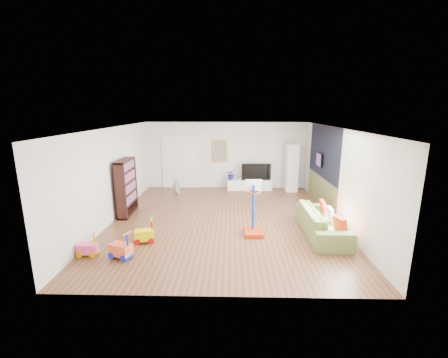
{
  "coord_description": "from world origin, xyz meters",
  "views": [
    {
      "loc": [
        0.21,
        -8.39,
        3.22
      ],
      "look_at": [
        0.0,
        0.4,
        1.15
      ],
      "focal_mm": 24.0,
      "sensor_mm": 36.0,
      "label": 1
    }
  ],
  "objects_px": {
    "media_console": "(249,185)",
    "basketball_hoop": "(254,208)",
    "sofa": "(322,222)",
    "bookshelf": "(126,187)"
  },
  "relations": [
    {
      "from": "media_console",
      "to": "sofa",
      "type": "height_order",
      "value": "sofa"
    },
    {
      "from": "media_console",
      "to": "basketball_hoop",
      "type": "relative_size",
      "value": 1.25
    },
    {
      "from": "sofa",
      "to": "basketball_hoop",
      "type": "xyz_separation_m",
      "value": [
        -1.8,
        -0.08,
        0.38
      ]
    },
    {
      "from": "bookshelf",
      "to": "sofa",
      "type": "height_order",
      "value": "bookshelf"
    },
    {
      "from": "sofa",
      "to": "basketball_hoop",
      "type": "distance_m",
      "value": 1.84
    },
    {
      "from": "media_console",
      "to": "basketball_hoop",
      "type": "xyz_separation_m",
      "value": [
        -0.15,
        -4.49,
        0.51
      ]
    },
    {
      "from": "bookshelf",
      "to": "media_console",
      "type": "bearing_deg",
      "value": 35.72
    },
    {
      "from": "media_console",
      "to": "bookshelf",
      "type": "relative_size",
      "value": 1.04
    },
    {
      "from": "media_console",
      "to": "basketball_hoop",
      "type": "bearing_deg",
      "value": -94.59
    },
    {
      "from": "bookshelf",
      "to": "basketball_hoop",
      "type": "distance_m",
      "value": 4.1
    }
  ]
}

